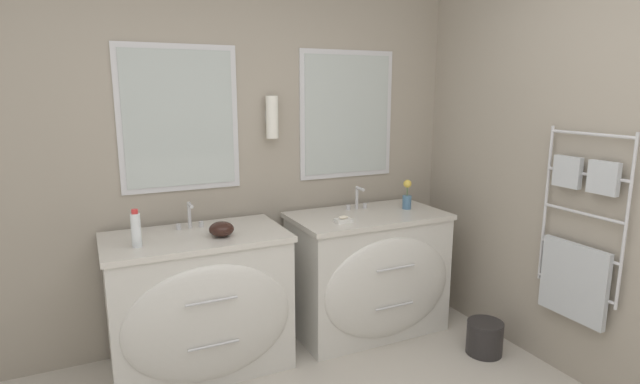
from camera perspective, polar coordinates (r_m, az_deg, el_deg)
name	(u,v)px	position (r m, az deg, el deg)	size (l,w,h in m)	color
wall_back	(235,151)	(3.44, -9.68, 4.66)	(4.89, 0.16, 2.60)	#9E9384
wall_right	(549,160)	(3.39, 24.73, 3.37)	(0.13, 4.01, 2.60)	#9E9384
vanity_left	(200,303)	(3.20, -13.53, -12.22)	(1.08, 0.67, 0.86)	silver
vanity_right	(370,272)	(3.61, 5.69, -9.14)	(1.08, 0.67, 0.86)	silver
faucet_left	(190,216)	(3.22, -14.66, -2.71)	(0.17, 0.11, 0.17)	silver
faucet_right	(358,199)	(3.63, 4.32, -0.75)	(0.17, 0.11, 0.17)	silver
toiletry_bottle	(136,229)	(2.93, -20.29, -4.03)	(0.05, 0.05, 0.21)	silver
amenity_bowl	(221,229)	(3.02, -11.19, -4.18)	(0.15, 0.15, 0.09)	black
flower_vase	(407,196)	(3.68, 9.92, -0.48)	(0.06, 0.06, 0.22)	teal
soap_dish	(343,220)	(3.28, 2.69, -3.19)	(0.11, 0.08, 0.04)	white
waste_bin	(485,337)	(3.59, 18.30, -15.44)	(0.24, 0.24, 0.22)	#282626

